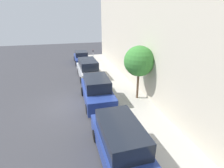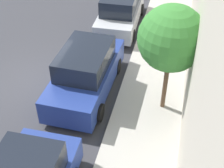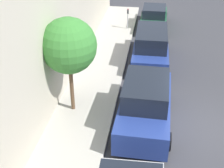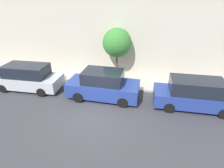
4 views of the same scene
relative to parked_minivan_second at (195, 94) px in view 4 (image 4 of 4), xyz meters
The scene contains 7 objects.
ground_plane 6.36m from the parked_minivan_second, 110.07° to the left, with size 60.00×60.00×0.00m, color #38383D.
sidewalk 6.52m from the parked_minivan_second, 66.19° to the left, with size 2.53×32.00×0.15m.
building_facade 9.06m from the parked_minivan_second, 50.49° to the left, with size 2.00×32.00×11.53m.
parked_minivan_second is the anchor object (origin of this frame).
parked_suv_third 5.83m from the parked_minivan_second, 89.84° to the left, with size 2.08×4.84×1.98m.
parked_minivan_fourth 11.64m from the parked_minivan_second, 89.16° to the left, with size 2.03×4.95×1.90m.
street_tree 6.65m from the parked_minivan_second, 60.20° to the left, with size 2.24×2.24×4.07m.
Camera 4 is at (-7.97, -2.74, 6.36)m, focal length 28.00 mm.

